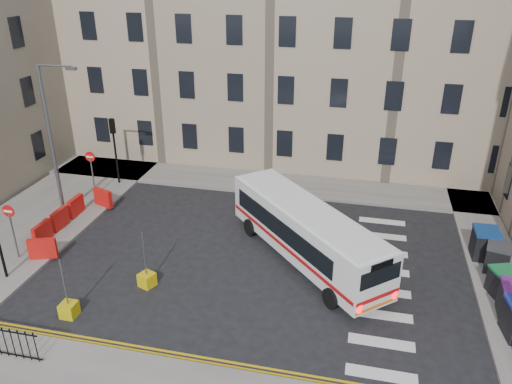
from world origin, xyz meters
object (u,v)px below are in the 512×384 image
at_px(wheelie_bin_e, 485,243).
at_px(streetlamp, 51,140).
at_px(wheelie_bin_c, 503,282).
at_px(wheelie_bin_d, 497,257).
at_px(bollard_chevron, 69,310).
at_px(bus, 306,231).
at_px(bollard_yellow, 147,280).

bearing_deg(wheelie_bin_e, streetlamp, -179.30).
distance_m(streetlamp, wheelie_bin_c, 22.19).
height_order(wheelie_bin_d, bollard_chevron, wheelie_bin_d).
distance_m(bus, bollard_yellow, 7.33).
bearing_deg(streetlamp, wheelie_bin_d, -1.61).
bearing_deg(wheelie_bin_e, bollard_chevron, -154.43).
bearing_deg(wheelie_bin_d, bus, -160.35).
xyz_separation_m(wheelie_bin_d, bollard_yellow, (-14.71, -4.43, -0.50)).
xyz_separation_m(streetlamp, bus, (13.47, -1.48, -2.80)).
distance_m(wheelie_bin_e, bollard_chevron, 18.35).
bearing_deg(streetlamp, bus, -6.25).
bearing_deg(wheelie_bin_d, bollard_chevron, -143.62).
height_order(bus, wheelie_bin_e, bus).
bearing_deg(bus, bollard_chevron, 173.64).
bearing_deg(wheelie_bin_c, bus, 153.29).
bearing_deg(wheelie_bin_d, streetlamp, -167.79).
height_order(wheelie_bin_c, bollard_yellow, wheelie_bin_c).
bearing_deg(wheelie_bin_d, wheelie_bin_c, -80.74).
height_order(streetlamp, wheelie_bin_e, streetlamp).
xyz_separation_m(bus, bollard_yellow, (-6.28, -3.57, -1.23)).
distance_m(bollard_yellow, bollard_chevron, 3.33).
relative_size(wheelie_bin_d, bollard_yellow, 2.28).
distance_m(wheelie_bin_d, bollard_yellow, 15.37).
relative_size(wheelie_bin_c, wheelie_bin_e, 0.93).
xyz_separation_m(bus, bollard_chevron, (-8.40, -6.14, -1.23)).
distance_m(bus, wheelie_bin_d, 8.51).
height_order(wheelie_bin_c, bollard_chevron, wheelie_bin_c).
relative_size(streetlamp, wheelie_bin_d, 5.95).
height_order(bus, wheelie_bin_c, bus).
relative_size(bollard_yellow, bollard_chevron, 1.00).
height_order(wheelie_bin_c, wheelie_bin_e, wheelie_bin_e).
xyz_separation_m(wheelie_bin_c, bollard_yellow, (-14.56, -2.54, -0.44)).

